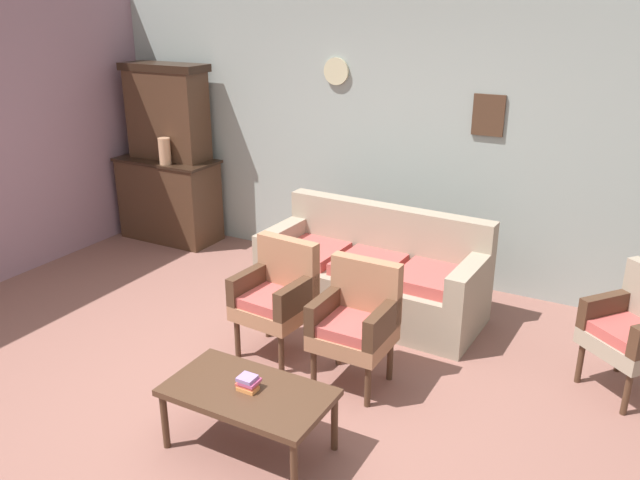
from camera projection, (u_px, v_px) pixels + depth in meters
The scene contains 11 objects.
ground_plane at pixel (241, 397), 4.47m from camera, with size 7.68×7.68×0.00m, color #84564C.
wall_back_with_decor at pixel (394, 138), 6.16m from camera, with size 6.40×0.09×2.70m.
side_cabinet at pixel (170, 199), 7.30m from camera, with size 1.16×0.55×0.93m.
cabinet_upper_hutch at pixel (167, 111), 7.02m from camera, with size 0.99×0.38×1.03m.
vase_on_cabinet at pixel (165, 151), 6.87m from camera, with size 0.13×0.13×0.29m, color tan.
floral_couch at pixel (372, 276), 5.62m from camera, with size 1.96×0.88×0.90m.
armchair_near_couch_end at pixel (277, 293), 4.89m from camera, with size 0.56×0.53×0.90m.
armchair_row_middle at pixel (356, 319), 4.50m from camera, with size 0.52×0.49×0.90m.
wingback_chair_by_fireplace at pixel (637, 327), 4.39m from camera, with size 0.71×0.71×0.90m.
coffee_table at pixel (248, 396), 3.84m from camera, with size 1.00×0.56×0.42m.
book_stack_on_table at pixel (248, 383), 3.82m from camera, with size 0.13×0.11×0.08m.
Camera 1 is at (2.30, -3.07, 2.61)m, focal length 36.02 mm.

